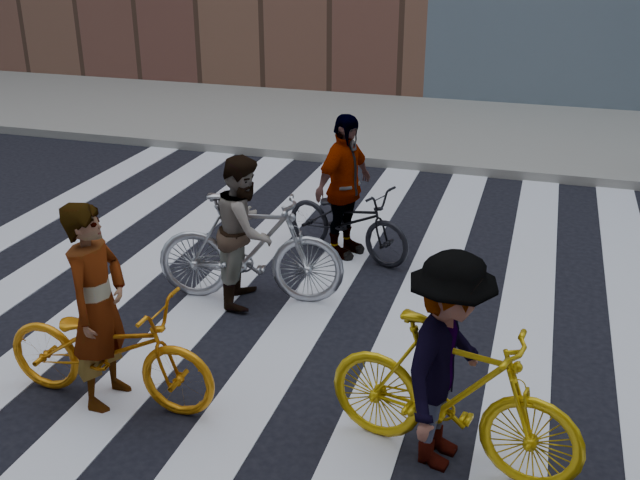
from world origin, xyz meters
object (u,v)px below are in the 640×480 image
at_px(rider_right, 447,362).
at_px(bike_dark_rear, 347,220).
at_px(bike_yellow_left, 109,349).
at_px(rider_mid, 245,230).
at_px(bike_silver_mid, 250,249).
at_px(rider_rear, 344,187).
at_px(rider_left, 98,306).
at_px(bike_yellow_right, 452,394).

bearing_deg(rider_right, bike_dark_rear, 37.75).
bearing_deg(bike_yellow_left, rider_mid, -10.44).
height_order(bike_silver_mid, rider_rear, rider_rear).
relative_size(bike_yellow_left, rider_left, 1.07).
bearing_deg(bike_yellow_right, rider_right, 101.92).
xyz_separation_m(bike_dark_rear, rider_left, (-1.15, -3.53, 0.44)).
xyz_separation_m(bike_silver_mid, bike_dark_rear, (0.67, 1.45, -0.14)).
distance_m(bike_dark_rear, rider_right, 3.87).
xyz_separation_m(bike_yellow_right, rider_right, (-0.05, 0.00, 0.26)).
distance_m(bike_yellow_left, rider_mid, 2.13).
bearing_deg(rider_right, rider_rear, 38.41).
height_order(bike_yellow_left, rider_left, rider_left).
height_order(bike_yellow_left, bike_silver_mid, bike_silver_mid).
bearing_deg(rider_left, bike_yellow_left, -90.07).
distance_m(bike_silver_mid, rider_left, 2.15).
bearing_deg(rider_right, rider_mid, 61.94).
relative_size(rider_left, rider_mid, 1.11).
bearing_deg(bike_dark_rear, bike_yellow_left, -177.44).
distance_m(rider_left, rider_right, 2.83).
bearing_deg(rider_right, bike_silver_mid, 61.35).
distance_m(rider_right, rider_rear, 3.87).
bearing_deg(rider_rear, rider_mid, 175.05).
bearing_deg(rider_rear, bike_silver_mid, 176.69).
bearing_deg(bike_dark_rear, rider_mid, 173.45).
bearing_deg(bike_silver_mid, bike_dark_rear, -35.33).
bearing_deg(rider_left, rider_right, -88.81).
bearing_deg(bike_silver_mid, rider_right, -141.02).
distance_m(rider_left, rider_mid, 2.12).
bearing_deg(bike_dark_rear, bike_yellow_right, -133.57).
bearing_deg(rider_mid, rider_right, -140.43).
bearing_deg(bike_yellow_right, bike_yellow_left, 103.17).
distance_m(bike_yellow_left, rider_left, 0.40).
bearing_deg(rider_rear, bike_yellow_left, -176.70).
relative_size(bike_yellow_left, rider_rear, 1.09).
bearing_deg(bike_yellow_left, bike_yellow_right, -88.81).
height_order(rider_left, rider_right, rider_left).
bearing_deg(rider_mid, bike_dark_rear, -36.94).
height_order(rider_mid, rider_right, rider_right).
distance_m(bike_yellow_left, bike_yellow_right, 2.83).
distance_m(bike_yellow_right, rider_rear, 3.90).
bearing_deg(bike_yellow_right, bike_silver_mid, 61.94).
xyz_separation_m(bike_yellow_left, bike_silver_mid, (0.43, 2.07, 0.10)).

